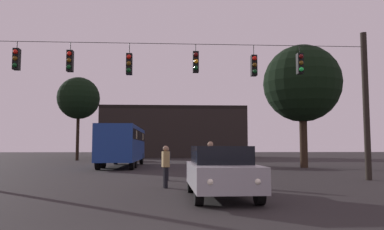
% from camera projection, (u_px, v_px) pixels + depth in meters
% --- Properties ---
extents(ground_plane, '(168.00, 168.00, 0.00)m').
position_uv_depth(ground_plane, '(166.00, 166.00, 29.78)').
color(ground_plane, black).
rests_on(ground_plane, ground).
extents(overhead_signal_span, '(18.87, 0.44, 6.83)m').
position_uv_depth(overhead_signal_span, '(163.00, 88.00, 16.98)').
color(overhead_signal_span, black).
rests_on(overhead_signal_span, ground).
extents(city_bus, '(2.57, 11.00, 3.00)m').
position_uv_depth(city_bus, '(123.00, 142.00, 29.26)').
color(city_bus, navy).
rests_on(city_bus, ground).
extents(car_near_right, '(1.86, 4.36, 1.52)m').
position_uv_depth(car_near_right, '(221.00, 171.00, 11.27)').
color(car_near_right, '#99999E').
rests_on(car_near_right, ground).
extents(car_far_left, '(1.86, 4.36, 1.52)m').
position_uv_depth(car_far_left, '(126.00, 154.00, 40.23)').
color(car_far_left, navy).
rests_on(car_far_left, ground).
extents(pedestrian_crossing_left, '(0.31, 0.40, 1.54)m').
position_uv_depth(pedestrian_crossing_left, '(166.00, 164.00, 13.95)').
color(pedestrian_crossing_left, black).
rests_on(pedestrian_crossing_left, ground).
extents(pedestrian_crossing_center, '(0.34, 0.42, 1.72)m').
position_uv_depth(pedestrian_crossing_center, '(210.00, 160.00, 15.03)').
color(pedestrian_crossing_center, black).
rests_on(pedestrian_crossing_center, ground).
extents(pedestrian_crossing_right, '(0.29, 0.39, 1.50)m').
position_uv_depth(pedestrian_crossing_right, '(167.00, 162.00, 17.02)').
color(pedestrian_crossing_right, black).
rests_on(pedestrian_crossing_right, ground).
extents(corner_building, '(20.55, 9.20, 7.30)m').
position_uv_depth(corner_building, '(173.00, 133.00, 56.75)').
color(corner_building, black).
rests_on(corner_building, ground).
extents(tree_left_silhouette, '(4.76, 4.76, 9.42)m').
position_uv_depth(tree_left_silhouette, '(79.00, 98.00, 43.08)').
color(tree_left_silhouette, black).
rests_on(tree_left_silhouette, ground).
extents(tree_behind_building, '(5.70, 5.70, 9.06)m').
position_uv_depth(tree_behind_building, '(302.00, 84.00, 28.12)').
color(tree_behind_building, '#2D2116').
rests_on(tree_behind_building, ground).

